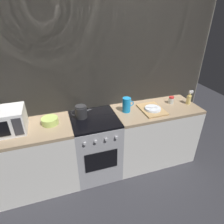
% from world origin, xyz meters
% --- Properties ---
extents(ground_plane, '(8.00, 8.00, 0.00)m').
position_xyz_m(ground_plane, '(0.00, 0.00, 0.00)').
color(ground_plane, '#2D2D33').
extents(back_wall, '(3.60, 0.05, 2.40)m').
position_xyz_m(back_wall, '(0.00, 0.32, 1.20)').
color(back_wall, '#A39989').
rests_on(back_wall, ground_plane).
extents(counter_left, '(1.20, 0.60, 0.90)m').
position_xyz_m(counter_left, '(-0.90, 0.00, 0.45)').
color(counter_left, silver).
rests_on(counter_left, ground_plane).
extents(stove_unit, '(0.60, 0.63, 0.90)m').
position_xyz_m(stove_unit, '(-0.00, -0.00, 0.45)').
color(stove_unit, '#9E9EA3').
rests_on(stove_unit, ground_plane).
extents(counter_right, '(1.20, 0.60, 0.90)m').
position_xyz_m(counter_right, '(0.90, 0.00, 0.45)').
color(counter_right, silver).
rests_on(counter_right, ground_plane).
extents(microwave, '(0.46, 0.35, 0.27)m').
position_xyz_m(microwave, '(-1.02, 0.03, 1.04)').
color(microwave, white).
rests_on(microwave, counter_left).
extents(kettle, '(0.28, 0.15, 0.17)m').
position_xyz_m(kettle, '(-0.15, 0.07, 0.98)').
color(kettle, '#262628').
rests_on(kettle, stove_unit).
extents(mixing_bowl, '(0.20, 0.20, 0.08)m').
position_xyz_m(mixing_bowl, '(-0.54, 0.04, 0.94)').
color(mixing_bowl, '#B7D166').
rests_on(mixing_bowl, counter_left).
extents(pitcher, '(0.16, 0.11, 0.20)m').
position_xyz_m(pitcher, '(0.46, 0.04, 1.00)').
color(pitcher, '#198CD8').
rests_on(pitcher, counter_right).
extents(dish_pile, '(0.30, 0.40, 0.06)m').
position_xyz_m(dish_pile, '(0.81, -0.04, 0.92)').
color(dish_pile, tan).
rests_on(dish_pile, counter_right).
extents(spice_jar, '(0.08, 0.08, 0.10)m').
position_xyz_m(spice_jar, '(1.17, 0.07, 0.95)').
color(spice_jar, silver).
rests_on(spice_jar, counter_right).
extents(spray_bottle, '(0.08, 0.06, 0.20)m').
position_xyz_m(spray_bottle, '(1.41, -0.02, 0.98)').
color(spray_bottle, '#E5CC72').
rests_on(spray_bottle, counter_right).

